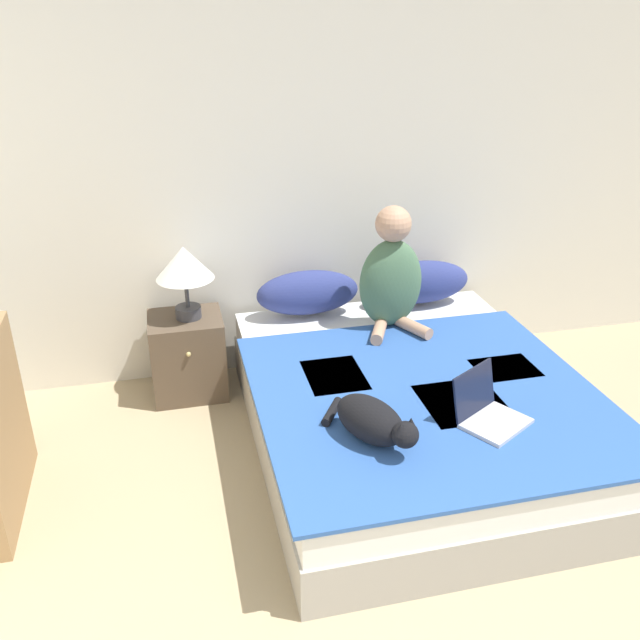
# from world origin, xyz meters

# --- Properties ---
(wall_back) EXTENTS (5.19, 0.05, 2.55)m
(wall_back) POSITION_xyz_m (0.00, 3.75, 1.27)
(wall_back) COLOR beige
(wall_back) RESTS_ON ground_plane
(bed) EXTENTS (1.67, 2.03, 0.43)m
(bed) POSITION_xyz_m (0.12, 2.66, 0.21)
(bed) COLOR #9E998E
(bed) RESTS_ON ground_plane
(pillow_near) EXTENTS (0.63, 0.24, 0.27)m
(pillow_near) POSITION_xyz_m (-0.24, 3.54, 0.57)
(pillow_near) COLOR navy
(pillow_near) RESTS_ON bed
(pillow_far) EXTENTS (0.63, 0.24, 0.27)m
(pillow_far) POSITION_xyz_m (0.49, 3.54, 0.57)
(pillow_far) COLOR navy
(pillow_far) RESTS_ON bed
(person_sitting) EXTENTS (0.38, 0.36, 0.72)m
(person_sitting) POSITION_xyz_m (0.19, 3.26, 0.74)
(person_sitting) COLOR #476B4C
(person_sitting) RESTS_ON bed
(cat_tabby) EXTENTS (0.36, 0.54, 0.19)m
(cat_tabby) POSITION_xyz_m (-0.26, 2.16, 0.53)
(cat_tabby) COLOR black
(cat_tabby) RESTS_ON bed
(laptop_open) EXTENTS (0.39, 0.38, 0.23)m
(laptop_open) POSITION_xyz_m (0.30, 2.18, 0.48)
(laptop_open) COLOR #B7B7BC
(laptop_open) RESTS_ON bed
(nightstand) EXTENTS (0.43, 0.40, 0.50)m
(nightstand) POSITION_xyz_m (-0.99, 3.49, 0.25)
(nightstand) COLOR brown
(nightstand) RESTS_ON ground_plane
(table_lamp) EXTENTS (0.33, 0.33, 0.43)m
(table_lamp) POSITION_xyz_m (-0.97, 3.49, 0.82)
(table_lamp) COLOR #38383D
(table_lamp) RESTS_ON nightstand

